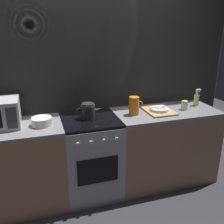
# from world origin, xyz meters

# --- Properties ---
(ground_plane) EXTENTS (8.00, 8.00, 0.00)m
(ground_plane) POSITION_xyz_m (0.00, 0.00, 0.00)
(ground_plane) COLOR #2D2D33
(back_wall) EXTENTS (3.60, 0.05, 2.40)m
(back_wall) POSITION_xyz_m (0.00, 0.32, 1.20)
(back_wall) COLOR gray
(back_wall) RESTS_ON ground_plane
(counter_left) EXTENTS (1.20, 0.60, 0.90)m
(counter_left) POSITION_xyz_m (-0.90, 0.00, 0.45)
(counter_left) COLOR #997251
(counter_left) RESTS_ON ground_plane
(stove_unit) EXTENTS (0.60, 0.63, 0.90)m
(stove_unit) POSITION_xyz_m (-0.00, -0.00, 0.45)
(stove_unit) COLOR #9E9EA3
(stove_unit) RESTS_ON ground_plane
(counter_right) EXTENTS (1.20, 0.60, 0.90)m
(counter_right) POSITION_xyz_m (0.90, 0.00, 0.45)
(counter_right) COLOR #997251
(counter_right) RESTS_ON ground_plane
(kettle) EXTENTS (0.28, 0.15, 0.17)m
(kettle) POSITION_xyz_m (-0.01, 0.02, 0.98)
(kettle) COLOR #262628
(kettle) RESTS_ON stove_unit
(mixing_bowl) EXTENTS (0.20, 0.20, 0.08)m
(mixing_bowl) POSITION_xyz_m (-0.49, -0.03, 0.94)
(mixing_bowl) COLOR silver
(mixing_bowl) RESTS_ON counter_left
(pitcher) EXTENTS (0.16, 0.11, 0.20)m
(pitcher) POSITION_xyz_m (0.49, -0.01, 1.00)
(pitcher) COLOR orange
(pitcher) RESTS_ON counter_right
(dish_pile) EXTENTS (0.30, 0.40, 0.06)m
(dish_pile) POSITION_xyz_m (0.80, -0.01, 0.92)
(dish_pile) COLOR tan
(dish_pile) RESTS_ON counter_right
(spice_jar) EXTENTS (0.08, 0.08, 0.10)m
(spice_jar) POSITION_xyz_m (1.12, -0.03, 0.95)
(spice_jar) COLOR silver
(spice_jar) RESTS_ON counter_right
(spray_bottle) EXTENTS (0.08, 0.06, 0.20)m
(spray_bottle) POSITION_xyz_m (1.34, 0.07, 0.98)
(spray_bottle) COLOR #E5CC72
(spray_bottle) RESTS_ON counter_right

